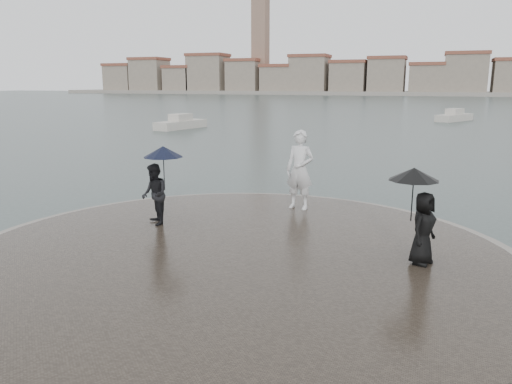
% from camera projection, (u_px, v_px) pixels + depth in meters
% --- Properties ---
extents(ground, '(400.00, 400.00, 0.00)m').
position_uv_depth(ground, '(150.00, 348.00, 7.63)').
color(ground, '#2B3835').
rests_on(ground, ground).
extents(kerb_ring, '(12.50, 12.50, 0.32)m').
position_uv_depth(kerb_ring, '(236.00, 262.00, 10.81)').
color(kerb_ring, gray).
rests_on(kerb_ring, ground).
extents(quay_tip, '(11.90, 11.90, 0.36)m').
position_uv_depth(quay_tip, '(236.00, 261.00, 10.81)').
color(quay_tip, '#2D261E').
rests_on(quay_tip, ground).
extents(statue, '(0.92, 0.68, 2.29)m').
position_uv_depth(statue, '(300.00, 170.00, 14.37)').
color(statue, silver).
rests_on(statue, quay_tip).
extents(visitor_left, '(1.24, 1.10, 2.04)m').
position_uv_depth(visitor_left, '(157.00, 182.00, 12.77)').
color(visitor_left, black).
rests_on(visitor_left, quay_tip).
extents(visitor_right, '(1.11, 1.03, 1.95)m').
position_uv_depth(visitor_right, '(420.00, 210.00, 10.00)').
color(visitor_right, black).
rests_on(visitor_right, quay_tip).
extents(far_skyline, '(260.00, 20.00, 37.00)m').
position_uv_depth(far_skyline, '(405.00, 77.00, 156.18)').
color(far_skyline, gray).
rests_on(far_skyline, ground).
extents(boats, '(47.27, 23.44, 1.50)m').
position_uv_depth(boats, '(449.00, 123.00, 45.55)').
color(boats, beige).
rests_on(boats, ground).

